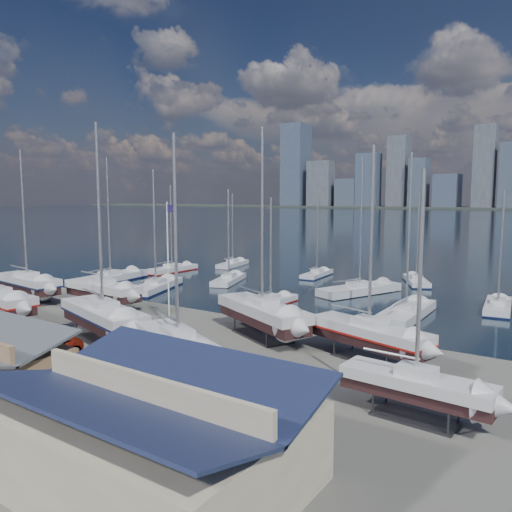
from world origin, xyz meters
The scene contains 24 objects.
ground centered at (0.00, -10.00, 0.00)m, with size 1400.00×1400.00×0.00m, color #605E59.
shed_blue centered at (16.00, -26.00, 2.42)m, with size 13.65×9.45×4.71m.
sailboat_cradle_0 centered at (-23.29, -7.54, 2.14)m, with size 11.06×4.11×17.36m.
sailboat_cradle_2 centered at (-12.59, -5.34, 2.11)m, with size 10.35×3.51×16.58m.
sailboat_cradle_3 centered at (-2.37, -13.53, 2.17)m, with size 11.64×6.10×17.96m.
sailboat_cradle_4 centered at (7.92, -5.00, 2.17)m, with size 11.22×7.53×17.78m.
sailboat_cradle_5 centered at (8.38, -15.99, 2.07)m, with size 10.19×6.75×16.08m.
sailboat_cradle_6 centered at (17.88, -5.86, 2.05)m, with size 10.04×5.38×15.66m.
sailboat_cradle_7 centered at (23.68, -13.82, 1.94)m, with size 8.21×2.77×13.41m.
sailboat_moored_0 centered at (-25.74, 6.55, 0.31)m, with size 4.86×12.65×18.43m.
sailboat_moored_1 centered at (-25.19, 18.50, 0.31)m, with size 2.75×9.82×14.67m.
sailboat_moored_2 centered at (-20.96, 29.28, 0.32)m, with size 4.29×9.12×13.28m.
sailboat_moored_3 centered at (-15.55, 5.44, 0.31)m, with size 6.64×11.27×16.28m.
sailboat_moored_4 centered at (-11.26, 15.43, 0.32)m, with size 5.53×9.48×13.83m.
sailboat_moored_5 centered at (-3.44, 27.26, 0.31)m, with size 3.00×8.32×12.19m.
sailboat_moored_6 centered at (1.79, 5.97, 0.31)m, with size 2.35×8.40×12.56m.
sailboat_moored_7 centered at (7.31, 17.93, 0.32)m, with size 7.43×12.11×17.72m.
sailboat_moored_8 centered at (10.98, 29.36, 0.31)m, with size 6.11×9.06×13.26m.
sailboat_moored_9 centered at (16.07, 8.74, 0.32)m, with size 3.41×11.36×17.05m.
sailboat_moored_10 centered at (23.09, 17.68, 0.31)m, with size 3.48×9.20×13.42m.
car_b centered at (-1.75, -21.89, 0.79)m, with size 1.68×4.83×1.59m, color gray.
car_c centered at (-2.40, -18.94, 0.75)m, with size 2.48×5.37×1.49m, color gray.
car_d centered at (8.15, -21.57, 0.74)m, with size 2.08×5.13×1.49m, color gray.
flagpole centered at (-0.52, -7.55, 6.66)m, with size 1.03×0.12×11.60m.
Camera 1 is at (31.07, -39.98, 11.90)m, focal length 35.00 mm.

